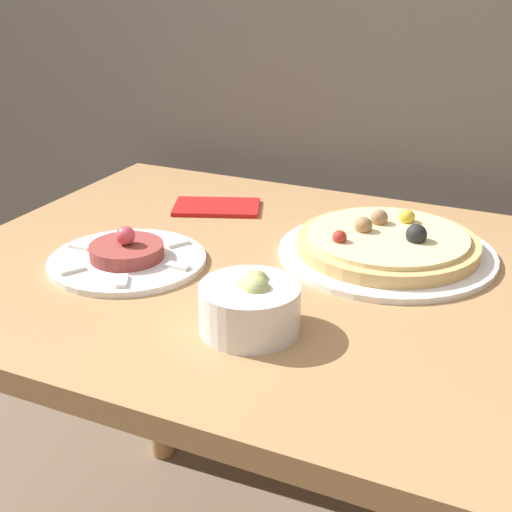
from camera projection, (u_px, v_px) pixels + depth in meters
The scene contains 5 objects.
dining_table at pixel (307, 337), 1.15m from camera, with size 1.18×0.82×0.78m.
pizza_plate at pixel (387, 245), 1.17m from camera, with size 0.36×0.36×0.07m.
tartare_plate at pixel (127, 257), 1.15m from camera, with size 0.25×0.25×0.06m.
small_bowl at pixel (250, 306), 0.94m from camera, with size 0.13×0.13×0.08m.
napkin at pixel (217, 207), 1.39m from camera, with size 0.19×0.15×0.01m.
Camera 1 is at (0.35, -0.54, 1.26)m, focal length 50.00 mm.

